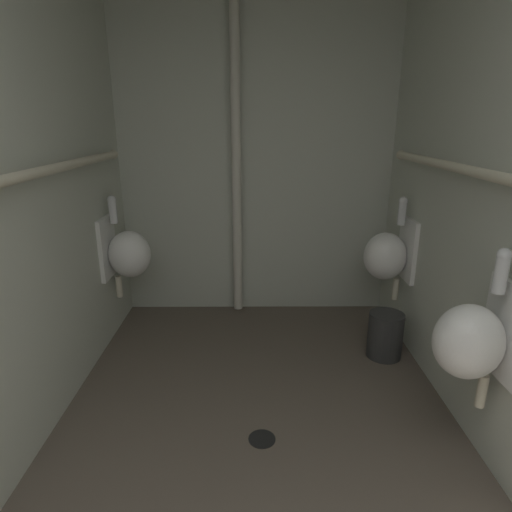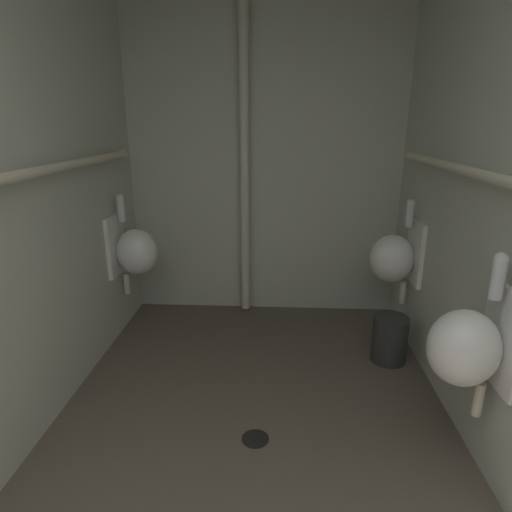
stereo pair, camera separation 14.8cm
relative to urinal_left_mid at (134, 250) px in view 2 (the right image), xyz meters
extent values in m
cube|color=brown|center=(0.94, -1.29, -0.69)|extent=(2.29, 3.70, 0.08)
cube|color=beige|center=(0.94, 0.53, 0.70)|extent=(2.29, 0.06, 2.70)
ellipsoid|color=white|center=(0.02, 0.00, -0.01)|extent=(0.30, 0.26, 0.34)
cube|color=white|center=(-0.13, 0.00, 0.04)|extent=(0.03, 0.30, 0.44)
cylinder|color=silver|center=(-0.07, 0.00, 0.30)|extent=(0.06, 0.06, 0.16)
sphere|color=silver|center=(-0.07, 0.00, 0.38)|extent=(0.06, 0.06, 0.06)
cylinder|color=beige|center=(-0.08, 0.00, -0.26)|extent=(0.04, 0.04, 0.16)
ellipsoid|color=white|center=(1.85, -1.30, -0.01)|extent=(0.30, 0.26, 0.34)
cube|color=white|center=(2.01, -1.30, 0.04)|extent=(0.03, 0.30, 0.44)
cylinder|color=silver|center=(1.94, -1.30, 0.30)|extent=(0.06, 0.06, 0.16)
sphere|color=silver|center=(1.94, -1.30, 0.38)|extent=(0.06, 0.06, 0.06)
cylinder|color=beige|center=(1.95, -1.30, -0.26)|extent=(0.04, 0.04, 0.16)
ellipsoid|color=white|center=(1.85, -0.06, -0.01)|extent=(0.30, 0.26, 0.34)
cube|color=white|center=(2.01, -0.06, 0.04)|extent=(0.03, 0.30, 0.44)
cylinder|color=silver|center=(1.94, -0.06, 0.30)|extent=(0.06, 0.06, 0.16)
sphere|color=silver|center=(1.94, -0.06, 0.38)|extent=(0.06, 0.06, 0.06)
cylinder|color=beige|center=(1.95, -0.06, -0.26)|extent=(0.04, 0.04, 0.16)
sphere|color=beige|center=(-0.09, 0.20, 0.68)|extent=(0.06, 0.06, 0.06)
sphere|color=beige|center=(1.96, 0.14, 0.68)|extent=(0.06, 0.06, 0.06)
cylinder|color=beige|center=(0.78, 0.42, 0.70)|extent=(0.07, 0.07, 2.65)
cylinder|color=black|center=(0.96, -1.14, -0.65)|extent=(0.14, 0.14, 0.01)
cylinder|color=#2D2D2D|center=(1.82, -0.33, -0.49)|extent=(0.23, 0.23, 0.32)
camera|label=1|loc=(0.91, -2.96, 0.91)|focal=30.15mm
camera|label=2|loc=(1.06, -2.96, 0.91)|focal=30.15mm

